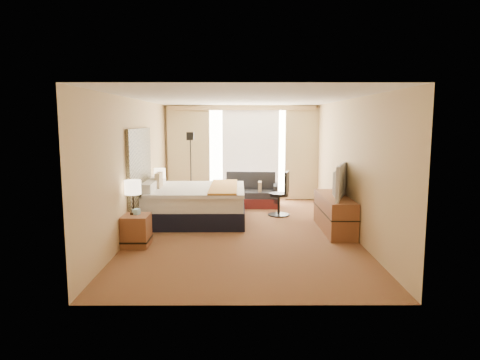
{
  "coord_description": "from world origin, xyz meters",
  "views": [
    {
      "loc": [
        -0.08,
        -8.33,
        2.18
      ],
      "look_at": [
        -0.05,
        0.4,
        0.97
      ],
      "focal_mm": 32.0,
      "sensor_mm": 36.0,
      "label": 1
    }
  ],
  "objects_px": {
    "bed": "(194,203)",
    "lamp_left": "(133,188)",
    "television": "(335,181)",
    "floor_lamp": "(191,155)",
    "nightstand_right": "(162,203)",
    "loveseat": "(251,195)",
    "desk_chair": "(281,196)",
    "lamp_right": "(160,174)",
    "media_dresser": "(334,213)",
    "nightstand_left": "(136,231)"
  },
  "relations": [
    {
      "from": "media_dresser",
      "to": "desk_chair",
      "type": "xyz_separation_m",
      "value": [
        -0.93,
        1.36,
        0.11
      ]
    },
    {
      "from": "lamp_left",
      "to": "television",
      "type": "height_order",
      "value": "television"
    },
    {
      "from": "nightstand_right",
      "to": "media_dresser",
      "type": "xyz_separation_m",
      "value": [
        3.7,
        -1.45,
        0.07
      ]
    },
    {
      "from": "nightstand_left",
      "to": "floor_lamp",
      "type": "relative_size",
      "value": 0.29
    },
    {
      "from": "desk_chair",
      "to": "television",
      "type": "bearing_deg",
      "value": -45.22
    },
    {
      "from": "nightstand_left",
      "to": "bed",
      "type": "relative_size",
      "value": 0.25
    },
    {
      "from": "loveseat",
      "to": "floor_lamp",
      "type": "height_order",
      "value": "floor_lamp"
    },
    {
      "from": "loveseat",
      "to": "television",
      "type": "xyz_separation_m",
      "value": [
        1.55,
        -2.69,
        0.74
      ]
    },
    {
      "from": "nightstand_left",
      "to": "desk_chair",
      "type": "relative_size",
      "value": 0.53
    },
    {
      "from": "media_dresser",
      "to": "bed",
      "type": "height_order",
      "value": "bed"
    },
    {
      "from": "media_dresser",
      "to": "lamp_left",
      "type": "height_order",
      "value": "lamp_left"
    },
    {
      "from": "nightstand_right",
      "to": "lamp_right",
      "type": "relative_size",
      "value": 1.01
    },
    {
      "from": "bed",
      "to": "lamp_right",
      "type": "relative_size",
      "value": 4.01
    },
    {
      "from": "media_dresser",
      "to": "television",
      "type": "distance_m",
      "value": 0.71
    },
    {
      "from": "media_dresser",
      "to": "lamp_left",
      "type": "xyz_separation_m",
      "value": [
        -3.75,
        -0.98,
        0.67
      ]
    },
    {
      "from": "bed",
      "to": "desk_chair",
      "type": "bearing_deg",
      "value": 14.64
    },
    {
      "from": "nightstand_left",
      "to": "television",
      "type": "distance_m",
      "value": 3.82
    },
    {
      "from": "bed",
      "to": "television",
      "type": "bearing_deg",
      "value": -20.27
    },
    {
      "from": "nightstand_right",
      "to": "lamp_left",
      "type": "xyz_separation_m",
      "value": [
        -0.05,
        -2.43,
        0.74
      ]
    },
    {
      "from": "media_dresser",
      "to": "lamp_left",
      "type": "bearing_deg",
      "value": -165.3
    },
    {
      "from": "lamp_left",
      "to": "television",
      "type": "relative_size",
      "value": 0.53
    },
    {
      "from": "loveseat",
      "to": "lamp_right",
      "type": "relative_size",
      "value": 2.61
    },
    {
      "from": "loveseat",
      "to": "desk_chair",
      "type": "xyz_separation_m",
      "value": [
        0.68,
        -1.13,
        0.17
      ]
    },
    {
      "from": "bed",
      "to": "loveseat",
      "type": "xyz_separation_m",
      "value": [
        1.29,
        1.64,
        -0.11
      ]
    },
    {
      "from": "bed",
      "to": "lamp_left",
      "type": "xyz_separation_m",
      "value": [
        -0.86,
        -1.83,
        0.63
      ]
    },
    {
      "from": "nightstand_left",
      "to": "television",
      "type": "xyz_separation_m",
      "value": [
        3.65,
        0.85,
        0.75
      ]
    },
    {
      "from": "lamp_right",
      "to": "television",
      "type": "relative_size",
      "value": 0.48
    },
    {
      "from": "bed",
      "to": "loveseat",
      "type": "distance_m",
      "value": 2.09
    },
    {
      "from": "bed",
      "to": "floor_lamp",
      "type": "relative_size",
      "value": 1.15
    },
    {
      "from": "desk_chair",
      "to": "nightstand_right",
      "type": "bearing_deg",
      "value": -166.29
    },
    {
      "from": "desk_chair",
      "to": "media_dresser",
      "type": "bearing_deg",
      "value": -40.3
    },
    {
      "from": "media_dresser",
      "to": "lamp_right",
      "type": "relative_size",
      "value": 3.29
    },
    {
      "from": "bed",
      "to": "lamp_left",
      "type": "relative_size",
      "value": 3.62
    },
    {
      "from": "media_dresser",
      "to": "loveseat",
      "type": "xyz_separation_m",
      "value": [
        -1.6,
        2.49,
        -0.07
      ]
    },
    {
      "from": "desk_chair",
      "to": "television",
      "type": "distance_m",
      "value": 1.88
    },
    {
      "from": "nightstand_right",
      "to": "lamp_right",
      "type": "xyz_separation_m",
      "value": [
        -0.02,
        -0.05,
        0.7
      ]
    },
    {
      "from": "floor_lamp",
      "to": "desk_chair",
      "type": "xyz_separation_m",
      "value": [
        2.18,
        -0.94,
        -0.89
      ]
    },
    {
      "from": "nightstand_right",
      "to": "loveseat",
      "type": "relative_size",
      "value": 0.39
    },
    {
      "from": "television",
      "to": "floor_lamp",
      "type": "bearing_deg",
      "value": 71.22
    },
    {
      "from": "nightstand_right",
      "to": "television",
      "type": "distance_m",
      "value": 4.08
    },
    {
      "from": "television",
      "to": "lamp_left",
      "type": "bearing_deg",
      "value": 122.47
    },
    {
      "from": "loveseat",
      "to": "bed",
      "type": "bearing_deg",
      "value": -124.06
    },
    {
      "from": "nightstand_right",
      "to": "lamp_left",
      "type": "bearing_deg",
      "value": -91.23
    },
    {
      "from": "desk_chair",
      "to": "lamp_left",
      "type": "height_order",
      "value": "lamp_left"
    },
    {
      "from": "bed",
      "to": "floor_lamp",
      "type": "distance_m",
      "value": 1.75
    },
    {
      "from": "lamp_right",
      "to": "nightstand_right",
      "type": "bearing_deg",
      "value": 64.36
    },
    {
      "from": "floor_lamp",
      "to": "lamp_right",
      "type": "relative_size",
      "value": 3.47
    },
    {
      "from": "desk_chair",
      "to": "television",
      "type": "height_order",
      "value": "television"
    },
    {
      "from": "bed",
      "to": "floor_lamp",
      "type": "xyz_separation_m",
      "value": [
        -0.21,
        1.45,
        0.95
      ]
    },
    {
      "from": "nightstand_right",
      "to": "desk_chair",
      "type": "height_order",
      "value": "desk_chair"
    }
  ]
}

